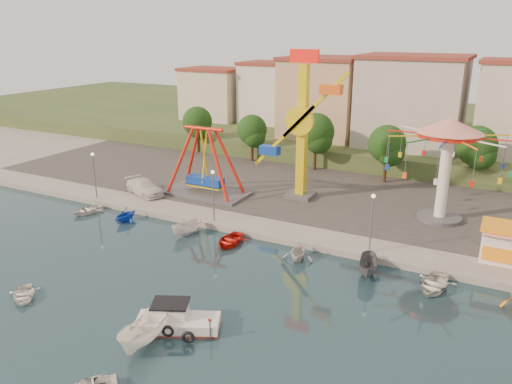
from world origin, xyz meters
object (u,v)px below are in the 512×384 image
Objects in this scene: kamikaze_tower at (305,131)px; rowboat_a at (23,295)px; skiff at (145,332)px; pirate_ship_ride at (205,163)px; van at (145,187)px; cabin_motorboat at (176,322)px; wave_swinger at (448,147)px.

rowboat_a is at bearing -109.01° from kamikaze_tower.
skiff is at bearing -86.89° from kamikaze_tower.
pirate_ship_ride is at bearing -160.43° from kamikaze_tower.
skiff is 29.31m from van.
skiff is at bearing -119.01° from van.
cabin_motorboat is (13.00, -23.52, -3.88)m from pirate_ship_ride.
rowboat_a is 0.66× the size of skiff.
wave_swinger is 2.46× the size of skiff.
rowboat_a is at bearing -130.18° from wave_swinger.
pirate_ship_ride is 0.61× the size of kamikaze_tower.
pirate_ship_ride is at bearing 94.00° from cabin_motorboat.
pirate_ship_ride reaches higher than skiff.
wave_swinger reaches higher than rowboat_a.
kamikaze_tower is 1.42× the size of wave_swinger.
kamikaze_tower is at bearing 88.67° from skiff.
pirate_ship_ride is 28.92m from skiff.
rowboat_a is at bearing 174.11° from skiff.
cabin_motorboat is at bearing -114.65° from wave_swinger.
rowboat_a is 23.36m from van.
pirate_ship_ride is 26.25m from wave_swinger.
cabin_motorboat is 1.00× the size of van.
wave_swinger is (14.93, 0.24, -0.27)m from kamikaze_tower.
pirate_ship_ride is 7.75m from van.
van is (-6.34, -3.34, -2.94)m from pirate_ship_ride.
rowboat_a is at bearing -141.36° from van.
kamikaze_tower is 32.18m from rowboat_a.
cabin_motorboat is 27.96m from van.
pirate_ship_ride is at bearing 44.74° from rowboat_a.
cabin_motorboat is at bearing -61.08° from pirate_ship_ride.
wave_swinger is 33.52m from van.
rowboat_a is (0.58, -25.63, -4.07)m from pirate_ship_ride.
wave_swinger is (25.65, 4.06, 3.80)m from pirate_ship_ride.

